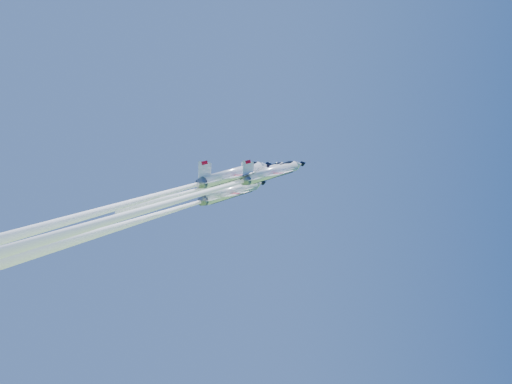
{
  "coord_description": "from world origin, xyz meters",
  "views": [
    {
      "loc": [
        -3.64,
        -103.24,
        57.64
      ],
      "look_at": [
        0.0,
        0.0,
        86.4
      ],
      "focal_mm": 40.0,
      "sensor_mm": 36.0,
      "label": 1
    }
  ],
  "objects_px": {
    "jet_right": "(169,203)",
    "jet_slot": "(127,204)",
    "jet_lead": "(221,184)",
    "jet_left": "(165,213)"
  },
  "relations": [
    {
      "from": "jet_right",
      "to": "jet_slot",
      "type": "xyz_separation_m",
      "value": [
        -6.56,
        0.84,
        0.03
      ]
    },
    {
      "from": "jet_lead",
      "to": "jet_slot",
      "type": "bearing_deg",
      "value": -87.81
    },
    {
      "from": "jet_lead",
      "to": "jet_slot",
      "type": "height_order",
      "value": "jet_slot"
    },
    {
      "from": "jet_lead",
      "to": "jet_right",
      "type": "relative_size",
      "value": 0.53
    },
    {
      "from": "jet_lead",
      "to": "jet_right",
      "type": "bearing_deg",
      "value": -69.34
    },
    {
      "from": "jet_left",
      "to": "jet_slot",
      "type": "xyz_separation_m",
      "value": [
        -4.19,
        -13.09,
        -1.74
      ]
    },
    {
      "from": "jet_right",
      "to": "jet_slot",
      "type": "relative_size",
      "value": 1.03
    },
    {
      "from": "jet_left",
      "to": "jet_slot",
      "type": "distance_m",
      "value": 13.85
    },
    {
      "from": "jet_lead",
      "to": "jet_right",
      "type": "height_order",
      "value": "jet_right"
    },
    {
      "from": "jet_slot",
      "to": "jet_lead",
      "type": "bearing_deg",
      "value": 92.19
    }
  ]
}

